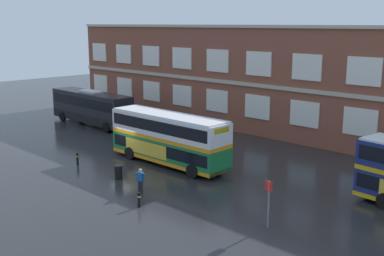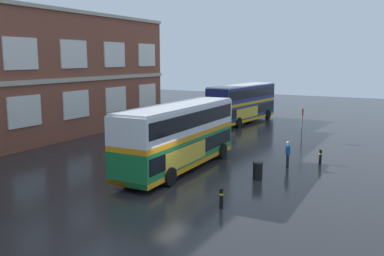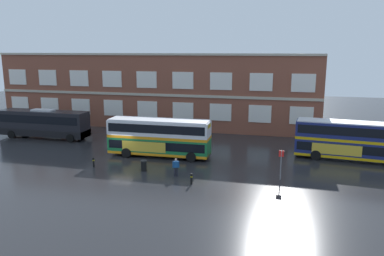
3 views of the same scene
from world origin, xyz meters
TOP-DOWN VIEW (x-y plane):
  - ground_plane at (0.00, 2.00)m, footprint 120.00×120.00m
  - double_decker_near at (3.77, 1.19)m, footprint 11.05×3.02m
  - double_decker_middle at (23.56, 4.83)m, footprint 11.20×3.68m
  - waiting_passenger at (7.42, -4.69)m, footprint 0.63×0.37m
  - bus_stand_flag at (16.70, -3.28)m, footprint 0.44×0.10m
  - station_litter_bin at (3.97, -3.92)m, footprint 0.60×0.60m
  - safety_bollard_west at (-1.28, -4.03)m, footprint 0.19×0.19m
  - safety_bollard_east at (9.30, -6.34)m, footprint 0.19×0.19m

SIDE VIEW (x-z plane):
  - ground_plane at x=0.00m, z-range 0.00..0.00m
  - safety_bollard_west at x=-1.28m, z-range 0.02..0.97m
  - safety_bollard_east at x=9.30m, z-range 0.02..0.97m
  - station_litter_bin at x=3.97m, z-range 0.01..1.04m
  - waiting_passenger at x=7.42m, z-range 0.08..1.78m
  - bus_stand_flag at x=16.70m, z-range 0.29..2.99m
  - double_decker_near at x=3.77m, z-range 0.11..4.18m
  - double_decker_middle at x=23.56m, z-range 0.11..4.18m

